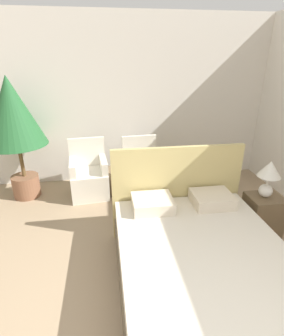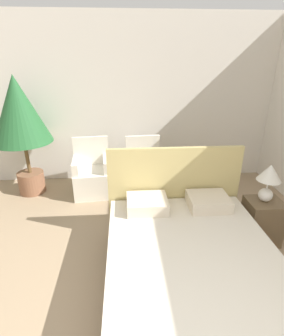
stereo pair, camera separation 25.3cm
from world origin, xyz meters
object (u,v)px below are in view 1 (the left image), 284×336
Objects in this scene: bed at (201,264)px; armchair_near_window_right at (142,175)px; armchair_near_window_left at (89,179)px; side_table at (116,181)px; table_lamp at (269,174)px; potted_palm at (13,117)px; nightstand at (262,216)px.

bed reaches higher than armchair_near_window_right.
armchair_near_window_left is at bearing 118.16° from bed.
side_table is (-0.45, -0.01, -0.07)m from armchair_near_window_right.
table_lamp reaches higher than armchair_near_window_left.
table_lamp is 1.06× the size of side_table.
bed is at bearing -45.70° from potted_palm.
bed is 1.06× the size of potted_palm.
armchair_near_window_right is (0.90, 0.00, 0.00)m from armchair_near_window_left.
potted_palm is 3.40× the size of nightstand.
side_table is (0.45, -0.01, -0.07)m from armchair_near_window_left.
armchair_near_window_right is 1.63× the size of nightstand.
nightstand is 1.29× the size of side_table.
potted_palm is 1.89m from side_table.
nightstand is (3.33, -1.57, -1.06)m from potted_palm.
bed reaches higher than table_lamp.
potted_palm is 3.69m from table_lamp.
nightstand is 2.33m from side_table.
table_lamp is at bearing -38.70° from side_table.
nightstand is (1.36, -1.46, -0.01)m from armchair_near_window_right.
table_lamp reaches higher than nightstand.
table_lamp is 2.40m from side_table.
bed is at bearing -71.77° from side_table.
potted_palm is at bearing 134.30° from bed.
side_table is (-1.81, 1.46, -0.06)m from nightstand.
armchair_near_window_left is at bearing 176.04° from armchair_near_window_right.
potted_palm reaches higher than nightstand.
side_table is (-0.72, 2.18, -0.08)m from bed.
armchair_near_window_left is 0.90m from armchair_near_window_right.
potted_palm reaches higher than bed.
bed is 2.30m from side_table.
table_lamp reaches higher than armchair_near_window_right.
armchair_near_window_right is 2.09× the size of side_table.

